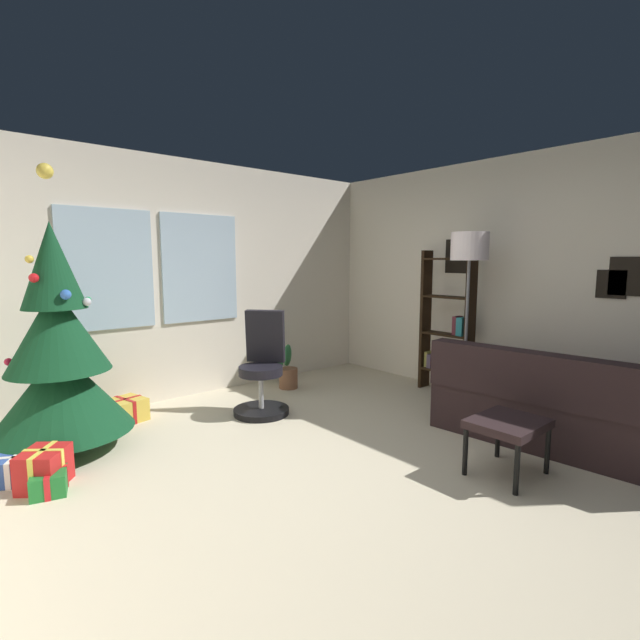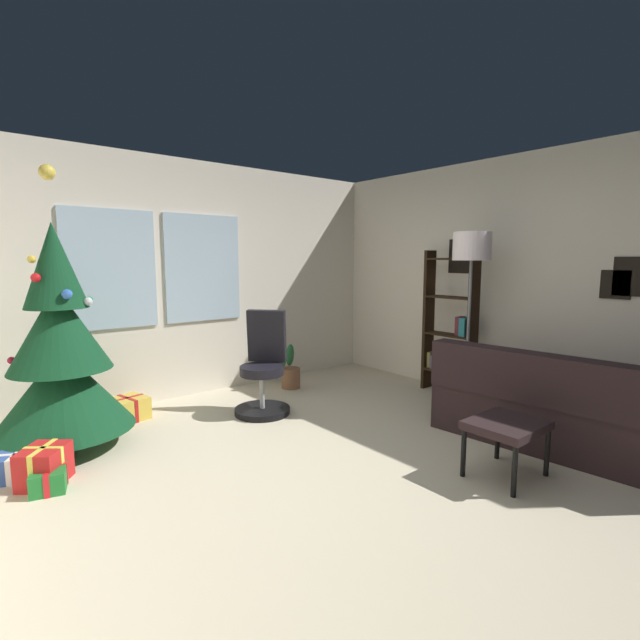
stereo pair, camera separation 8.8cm
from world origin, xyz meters
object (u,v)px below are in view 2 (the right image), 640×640
Objects in this scene: gift_box_green at (50,476)px; gift_box_blue at (16,467)px; footstool at (507,428)px; gift_box_red at (44,466)px; floor_lamp at (471,259)px; bookshelf at (450,331)px; holiday_tree at (61,357)px; office_chair at (264,374)px; couch at (584,412)px; potted_plant at (287,367)px; gift_box_gold at (128,409)px.

gift_box_blue is (-0.16, 0.27, 0.02)m from gift_box_green.
footstool is 1.32× the size of gift_box_red.
gift_box_green is at bearing 166.02° from floor_lamp.
floor_lamp reaches higher than gift_box_green.
floor_lamp is (-0.40, -0.49, 0.83)m from bookshelf.
holiday_tree reaches higher than gift_box_green.
gift_box_red is at bearing 142.40° from footstool.
gift_box_blue is 2.18m from office_chair.
footstool is at bearing -76.28° from office_chair.
gift_box_green is 0.32m from gift_box_blue.
gift_box_green is at bearing 150.41° from couch.
potted_plant is at bearing 18.14° from gift_box_red.
bookshelf is at bearing -24.57° from gift_box_gold.
bookshelf reaches higher than potted_plant.
office_chair is 2.39m from floor_lamp.
gift_box_blue is (-3.76, 2.32, -0.19)m from couch.
gift_box_red is at bearing 173.26° from bookshelf.
holiday_tree is 1.25× the size of floor_lamp.
floor_lamp is 2.80× the size of potted_plant.
floor_lamp is (1.07, 1.02, 1.21)m from footstool.
couch is 5.25× the size of gift_box_red.
couch is 3.23× the size of potted_plant.
gift_box_green is (-0.24, -0.67, -0.70)m from holiday_tree.
gift_box_gold reaches higher than gift_box_green.
office_chair reaches higher than gift_box_gold.
gift_box_green is (0.02, -0.06, -0.06)m from gift_box_red.
gift_box_green is 1.03× the size of gift_box_gold.
footstool is at bearing -136.50° from floor_lamp.
gift_box_gold is at bearing 51.03° from gift_box_green.
bookshelf is at bearing -15.89° from holiday_tree.
bookshelf is at bearing -5.88° from gift_box_green.
gift_box_green is at bearing -168.98° from office_chair.
gift_box_gold is (0.86, 0.98, -0.02)m from gift_box_red.
gift_box_gold is at bearing 150.38° from office_chair.
holiday_tree reaches higher than footstool.
couch is 4.35m from holiday_tree.
gift_box_red is (-3.62, 2.11, -0.15)m from couch.
couch is at bearing -72.99° from potted_plant.
gift_box_blue is 4.24m from floor_lamp.
holiday_tree is 5.69× the size of gift_box_red.
gift_box_green is 1.13× the size of gift_box_blue.
potted_plant is at bearing 39.11° from office_chair.
holiday_tree reaches higher than potted_plant.
couch is 5.43× the size of gift_box_gold.
gift_box_blue is 0.21× the size of bookshelf.
gift_box_blue is 4.30m from bookshelf.
gift_box_gold is 3.70m from floor_lamp.
potted_plant is at bearing 134.65° from bookshelf.
couch is 1.15× the size of floor_lamp.
couch is at bearing -104.86° from bookshelf.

